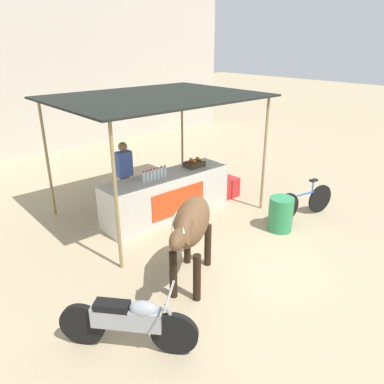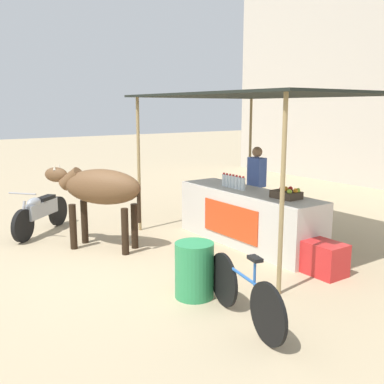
{
  "view_description": "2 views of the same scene",
  "coord_description": "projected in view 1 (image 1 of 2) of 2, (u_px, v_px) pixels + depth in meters",
  "views": [
    {
      "loc": [
        -4.61,
        -3.93,
        3.68
      ],
      "look_at": [
        0.12,
        1.5,
        0.75
      ],
      "focal_mm": 35.0,
      "sensor_mm": 36.0,
      "label": 1
    },
    {
      "loc": [
        5.77,
        -3.02,
        2.4
      ],
      "look_at": [
        0.24,
        0.83,
        1.12
      ],
      "focal_mm": 42.0,
      "sensor_mm": 36.0,
      "label": 2
    }
  ],
  "objects": [
    {
      "name": "water_bottle_row",
      "position": [
        155.0,
        174.0,
        7.82
      ],
      "size": [
        0.61,
        0.07,
        0.25
      ],
      "color": "silver",
      "rests_on": "stall_counter"
    },
    {
      "name": "motorcycle_parked",
      "position": [
        129.0,
        321.0,
        4.67
      ],
      "size": [
        1.24,
        1.41,
        0.9
      ],
      "color": "black",
      "rests_on": "ground"
    },
    {
      "name": "cow",
      "position": [
        190.0,
        225.0,
        5.76
      ],
      "size": [
        1.67,
        1.39,
        1.44
      ],
      "color": "brown",
      "rests_on": "ground"
    },
    {
      "name": "building_wall_far",
      "position": [
        32.0,
        48.0,
        12.1
      ],
      "size": [
        16.0,
        0.5,
        6.88
      ],
      "primitive_type": "cube",
      "color": "beige",
      "rests_on": "ground"
    },
    {
      "name": "fruit_crate",
      "position": [
        194.0,
        163.0,
        8.64
      ],
      "size": [
        0.44,
        0.32,
        0.18
      ],
      "color": "#3F3326",
      "rests_on": "stall_counter"
    },
    {
      "name": "cooler_box",
      "position": [
        226.0,
        188.0,
        9.39
      ],
      "size": [
        0.6,
        0.44,
        0.48
      ],
      "primitive_type": "cube",
      "color": "red",
      "rests_on": "ground"
    },
    {
      "name": "water_barrel",
      "position": [
        281.0,
        214.0,
        7.69
      ],
      "size": [
        0.5,
        0.5,
        0.72
      ],
      "primitive_type": "cylinder",
      "color": "#2D8C51",
      "rests_on": "ground"
    },
    {
      "name": "stall_counter",
      "position": [
        167.0,
        196.0,
        8.29
      ],
      "size": [
        3.0,
        0.82,
        0.96
      ],
      "color": "beige",
      "rests_on": "ground"
    },
    {
      "name": "bicycle_leaning",
      "position": [
        304.0,
        202.0,
        8.27
      ],
      "size": [
        1.63,
        0.39,
        0.85
      ],
      "color": "black",
      "rests_on": "ground"
    },
    {
      "name": "ground_plane",
      "position": [
        240.0,
        254.0,
        6.94
      ],
      "size": [
        60.0,
        60.0,
        0.0
      ],
      "primitive_type": "plane",
      "color": "tan"
    },
    {
      "name": "stall_awning",
      "position": [
        156.0,
        101.0,
        7.74
      ],
      "size": [
        4.2,
        3.2,
        2.62
      ],
      "color": "black",
      "rests_on": "ground"
    },
    {
      "name": "vendor_behind_counter",
      "position": [
        125.0,
        177.0,
        8.32
      ],
      "size": [
        0.34,
        0.22,
        1.65
      ],
      "color": "#383842",
      "rests_on": "ground"
    }
  ]
}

